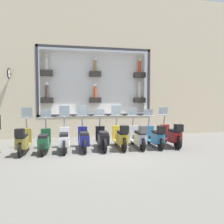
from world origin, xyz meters
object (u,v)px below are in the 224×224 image
object	(u,v)px
scooter_black_4	(102,138)
scooter_navy_5	(84,139)
scooter_green_7	(44,141)
scooter_olive_8	(23,141)
scooter_yellow_3	(121,137)
scooter_teal_1	(156,136)
scooter_white_6	(64,140)
scooter_silver_2	(139,137)
scooter_red_0	(172,135)

from	to	relation	value
scooter_black_4	scooter_navy_5	size ratio (longest dim) A/B	1.00
scooter_green_7	scooter_olive_8	size ratio (longest dim) A/B	0.99
scooter_olive_8	scooter_yellow_3	bearing A→B (deg)	-89.88
scooter_teal_1	scooter_white_6	world-z (taller)	scooter_white_6
scooter_teal_1	scooter_white_6	bearing A→B (deg)	88.83
scooter_navy_5	scooter_green_7	xyz separation A→B (m)	(-0.01, 1.46, -0.03)
scooter_black_4	scooter_green_7	distance (m)	2.19
scooter_silver_2	scooter_red_0	bearing A→B (deg)	-89.68
scooter_navy_5	scooter_green_7	size ratio (longest dim) A/B	1.01
scooter_green_7	scooter_navy_5	bearing A→B (deg)	-89.54
scooter_black_4	scooter_teal_1	bearing A→B (deg)	-91.86
scooter_yellow_3	scooter_navy_5	distance (m)	1.46
scooter_green_7	scooter_silver_2	bearing A→B (deg)	-90.89
scooter_teal_1	scooter_silver_2	size ratio (longest dim) A/B	1.00
scooter_red_0	scooter_olive_8	world-z (taller)	scooter_olive_8
scooter_yellow_3	scooter_black_4	bearing A→B (deg)	85.82
scooter_silver_2	scooter_white_6	distance (m)	2.92
scooter_navy_5	scooter_silver_2	bearing A→B (deg)	-91.79
scooter_red_0	scooter_silver_2	xyz separation A→B (m)	(-0.01, 1.46, -0.01)
scooter_black_4	scooter_olive_8	distance (m)	2.92
scooter_red_0	scooter_black_4	bearing A→B (deg)	88.90
scooter_yellow_3	scooter_white_6	world-z (taller)	scooter_yellow_3
scooter_red_0	scooter_navy_5	size ratio (longest dim) A/B	1.00
scooter_red_0	scooter_olive_8	size ratio (longest dim) A/B	1.00
scooter_white_6	scooter_navy_5	bearing A→B (deg)	-89.93
scooter_teal_1	scooter_yellow_3	bearing A→B (deg)	89.30
scooter_silver_2	scooter_navy_5	world-z (taller)	scooter_navy_5
scooter_teal_1	scooter_olive_8	size ratio (longest dim) A/B	1.00
scooter_silver_2	scooter_yellow_3	size ratio (longest dim) A/B	0.99
scooter_yellow_3	scooter_white_6	bearing A→B (deg)	88.52
scooter_teal_1	scooter_black_4	world-z (taller)	scooter_black_4
scooter_red_0	scooter_navy_5	distance (m)	3.65
scooter_red_0	scooter_yellow_3	world-z (taller)	scooter_yellow_3
scooter_black_4	scooter_olive_8	bearing A→B (deg)	91.20
scooter_yellow_3	scooter_red_0	bearing A→B (deg)	-90.07
scooter_black_4	scooter_white_6	world-z (taller)	scooter_white_6
scooter_red_0	scooter_olive_8	distance (m)	5.83
scooter_silver_2	scooter_green_7	world-z (taller)	scooter_silver_2
scooter_white_6	scooter_olive_8	xyz separation A→B (m)	(-0.06, 1.46, 0.03)
scooter_black_4	scooter_white_6	size ratio (longest dim) A/B	1.00
scooter_black_4	scooter_green_7	size ratio (longest dim) A/B	1.01
scooter_red_0	scooter_teal_1	size ratio (longest dim) A/B	1.01
scooter_red_0	scooter_silver_2	world-z (taller)	scooter_red_0
scooter_teal_1	scooter_silver_2	bearing A→B (deg)	89.46
scooter_silver_2	scooter_black_4	world-z (taller)	scooter_silver_2
scooter_red_0	scooter_black_4	world-z (taller)	scooter_red_0
scooter_navy_5	scooter_green_7	distance (m)	1.46
scooter_silver_2	scooter_white_6	bearing A→B (deg)	88.68
scooter_silver_2	scooter_green_7	xyz separation A→B (m)	(0.06, 3.65, -0.06)
scooter_teal_1	scooter_olive_8	distance (m)	5.10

